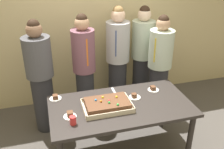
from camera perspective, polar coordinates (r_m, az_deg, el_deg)
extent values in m
cube|color=#CCB784|center=(4.28, -4.44, 13.23)|extent=(8.00, 0.12, 3.00)
cube|color=#2D2826|center=(3.13, 2.02, -7.10)|extent=(1.73, 0.91, 0.04)
cylinder|color=#2D2826|center=(3.38, 17.07, -13.56)|extent=(0.07, 0.07, 0.72)
cylinder|color=#2D2826|center=(3.55, -12.34, -10.72)|extent=(0.07, 0.07, 0.72)
cylinder|color=#2D2826|center=(3.89, 11.39, -6.99)|extent=(0.07, 0.07, 0.72)
cube|color=beige|center=(3.06, -1.10, -7.37)|extent=(0.58, 0.39, 0.01)
cube|color=beige|center=(2.89, -0.13, -8.89)|extent=(0.58, 0.01, 0.05)
cube|color=beige|center=(3.20, -1.98, -5.07)|extent=(0.58, 0.01, 0.05)
cube|color=beige|center=(3.00, -6.43, -7.64)|extent=(0.01, 0.39, 0.05)
cube|color=beige|center=(3.12, 4.01, -6.09)|extent=(0.01, 0.39, 0.05)
cube|color=brown|center=(3.04, -1.10, -6.63)|extent=(0.51, 0.32, 0.08)
sphere|color=yellow|center=(3.07, -2.12, -5.09)|extent=(0.03, 0.03, 0.03)
sphere|color=orange|center=(3.00, -2.50, -6.01)|extent=(0.03, 0.03, 0.03)
sphere|color=yellow|center=(3.08, 1.02, -5.03)|extent=(0.03, 0.03, 0.03)
sphere|color=green|center=(2.93, 1.29, -6.77)|extent=(0.03, 0.03, 0.03)
sphere|color=red|center=(3.00, -0.66, -5.95)|extent=(0.03, 0.03, 0.03)
sphere|color=green|center=(2.97, -0.64, -6.29)|extent=(0.03, 0.03, 0.03)
sphere|color=#2D84E0|center=(3.02, -3.67, -5.72)|extent=(0.03, 0.03, 0.03)
cylinder|color=white|center=(3.47, 9.24, -3.42)|extent=(0.15, 0.15, 0.01)
cube|color=brown|center=(3.45, 9.16, -2.99)|extent=(0.06, 0.07, 0.05)
cylinder|color=white|center=(2.95, -9.39, -9.30)|extent=(0.15, 0.15, 0.01)
cube|color=brown|center=(2.93, -9.40, -8.71)|extent=(0.07, 0.07, 0.05)
cylinder|color=white|center=(3.31, -12.56, -5.29)|extent=(0.15, 0.15, 0.01)
cube|color=brown|center=(3.29, -12.60, -4.90)|extent=(0.06, 0.07, 0.05)
cylinder|color=white|center=(3.27, 5.10, -5.13)|extent=(0.15, 0.15, 0.01)
cube|color=brown|center=(3.25, 4.98, -4.70)|extent=(0.06, 0.06, 0.05)
cylinder|color=red|center=(2.81, -8.76, -10.14)|extent=(0.07, 0.07, 0.10)
cube|color=silver|center=(3.39, 0.45, -3.81)|extent=(0.03, 0.20, 0.01)
cylinder|color=#28282D|center=(4.29, 1.21, -2.07)|extent=(0.30, 0.30, 0.85)
cylinder|color=#B2B2B7|center=(3.99, 1.31, 7.34)|extent=(0.37, 0.37, 0.63)
cube|color=navy|center=(3.81, 1.05, 6.93)|extent=(0.04, 0.02, 0.40)
sphere|color=beige|center=(3.87, 1.38, 13.13)|extent=(0.22, 0.22, 0.22)
sphere|color=olive|center=(3.86, 1.39, 14.00)|extent=(0.17, 0.17, 0.17)
cylinder|color=#28282D|center=(3.88, -14.99, -6.07)|extent=(0.30, 0.30, 0.88)
cylinder|color=#4C4C51|center=(3.56, -16.31, 3.76)|extent=(0.38, 0.38, 0.56)
sphere|color=#8C664C|center=(3.45, -17.10, 9.54)|extent=(0.21, 0.21, 0.21)
sphere|color=black|center=(3.43, -17.23, 10.47)|extent=(0.17, 0.17, 0.17)
cylinder|color=#28282D|center=(4.01, -5.93, -4.50)|extent=(0.27, 0.27, 0.83)
cylinder|color=#7A4C5B|center=(3.69, -6.45, 5.27)|extent=(0.34, 0.34, 0.62)
cube|color=orange|center=(3.54, -5.74, 4.89)|extent=(0.04, 0.02, 0.40)
sphere|color=tan|center=(3.57, -6.77, 11.34)|extent=(0.20, 0.20, 0.20)
sphere|color=black|center=(3.55, -6.82, 12.21)|extent=(0.16, 0.16, 0.16)
cylinder|color=#28282D|center=(4.20, 10.14, -3.34)|extent=(0.29, 0.29, 0.83)
cylinder|color=#B7C6B2|center=(3.90, 10.94, 5.66)|extent=(0.37, 0.37, 0.58)
cube|color=gold|center=(3.75, 9.75, 5.36)|extent=(0.04, 0.02, 0.37)
sphere|color=tan|center=(3.79, 11.43, 11.04)|extent=(0.20, 0.20, 0.20)
sphere|color=black|center=(3.78, 11.51, 11.86)|extent=(0.16, 0.16, 0.16)
cylinder|color=#28282D|center=(4.50, 6.49, -0.98)|extent=(0.30, 0.30, 0.82)
cylinder|color=#B7C6B2|center=(4.22, 6.98, 7.78)|extent=(0.37, 0.37, 0.62)
sphere|color=beige|center=(4.11, 7.29, 13.17)|extent=(0.21, 0.21, 0.21)
sphere|color=black|center=(4.10, 7.34, 13.97)|extent=(0.17, 0.17, 0.17)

